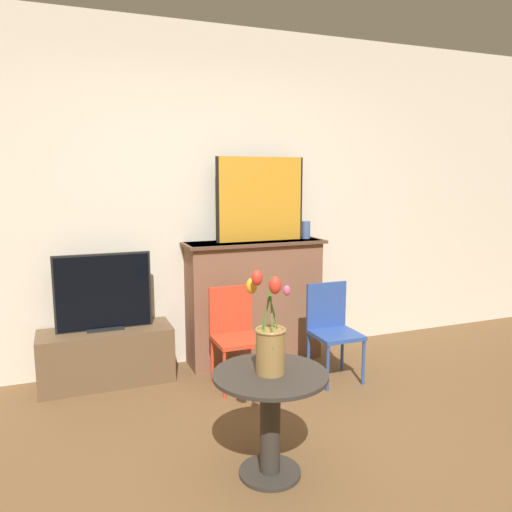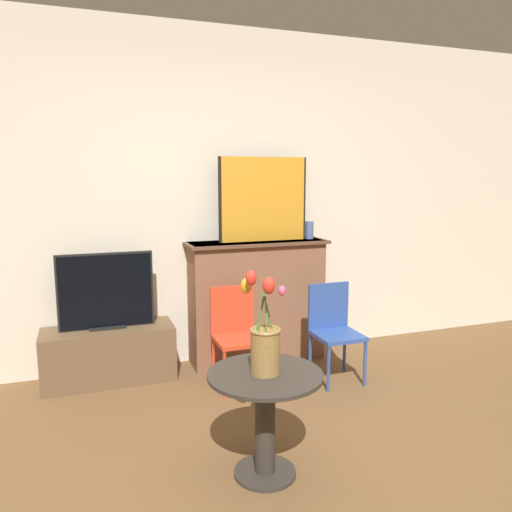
{
  "view_description": "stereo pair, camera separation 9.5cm",
  "coord_description": "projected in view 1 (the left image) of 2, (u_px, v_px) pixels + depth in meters",
  "views": [
    {
      "loc": [
        -1.07,
        -1.82,
        1.54
      ],
      "look_at": [
        0.13,
        1.24,
        1.01
      ],
      "focal_mm": 35.0,
      "sensor_mm": 36.0,
      "label": 1
    },
    {
      "loc": [
        -0.98,
        -1.85,
        1.54
      ],
      "look_at": [
        0.13,
        1.24,
        1.01
      ],
      "focal_mm": 35.0,
      "sensor_mm": 36.0,
      "label": 2
    }
  ],
  "objects": [
    {
      "name": "tv_stand",
      "position": [
        107.0,
        356.0,
        3.72
      ],
      "size": [
        0.96,
        0.37,
        0.41
      ],
      "color": "brown",
      "rests_on": "ground"
    },
    {
      "name": "vase_tulips",
      "position": [
        270.0,
        341.0,
        2.48
      ],
      "size": [
        0.23,
        0.23,
        0.54
      ],
      "color": "olive",
      "rests_on": "side_table"
    },
    {
      "name": "side_table",
      "position": [
        270.0,
        409.0,
        2.54
      ],
      "size": [
        0.59,
        0.59,
        0.55
      ],
      "color": "#332D28",
      "rests_on": "ground"
    },
    {
      "name": "chair_red",
      "position": [
        235.0,
        330.0,
        3.67
      ],
      "size": [
        0.33,
        0.33,
        0.72
      ],
      "color": "red",
      "rests_on": "ground"
    },
    {
      "name": "tv_monitor",
      "position": [
        103.0,
        293.0,
        3.65
      ],
      "size": [
        0.69,
        0.12,
        0.57
      ],
      "color": "black",
      "rests_on": "tv_stand"
    },
    {
      "name": "painting",
      "position": [
        261.0,
        199.0,
        4.03
      ],
      "size": [
        0.75,
        0.03,
        0.68
      ],
      "color": "black",
      "rests_on": "fireplace_mantel"
    },
    {
      "name": "wall_back",
      "position": [
        202.0,
        199.0,
        4.04
      ],
      "size": [
        8.0,
        0.06,
        2.7
      ],
      "color": "beige",
      "rests_on": "ground"
    },
    {
      "name": "mantel_candle",
      "position": [
        306.0,
        230.0,
        4.22
      ],
      "size": [
        0.07,
        0.07,
        0.15
      ],
      "color": "#4C6699",
      "rests_on": "fireplace_mantel"
    },
    {
      "name": "chair_blue",
      "position": [
        332.0,
        325.0,
        3.79
      ],
      "size": [
        0.33,
        0.33,
        0.72
      ],
      "color": "#2D4C99",
      "rests_on": "ground"
    },
    {
      "name": "fireplace_mantel",
      "position": [
        254.0,
        300.0,
        4.14
      ],
      "size": [
        1.16,
        0.36,
        1.01
      ],
      "color": "brown",
      "rests_on": "ground"
    }
  ]
}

